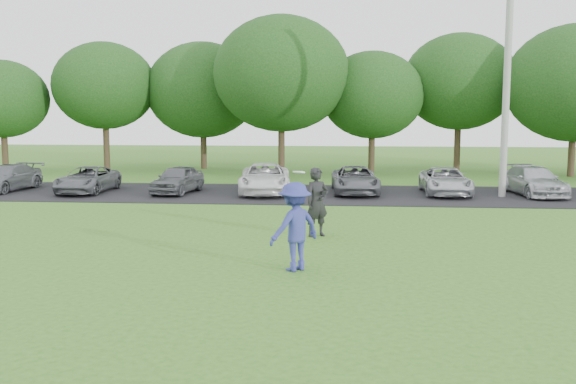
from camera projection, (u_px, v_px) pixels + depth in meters
The scene contains 7 objects.
ground at pixel (274, 271), 14.05m from camera, with size 100.00×100.00×0.00m, color #33661D.
parking_lot at pixel (308, 194), 26.89m from camera, with size 32.00×6.50×0.03m, color black.
utility_pole at pixel (507, 70), 25.33m from camera, with size 0.28×0.28×10.19m, color #A0A19C.
frisbee_player at pixel (295, 226), 13.98m from camera, with size 1.41×1.39×2.22m.
camera_bystander at pixel (317, 202), 17.80m from camera, with size 0.84×0.78×1.92m.
parked_cars at pixel (314, 180), 26.82m from camera, with size 28.09×4.85×1.24m.
tree_row at pixel (346, 85), 35.78m from camera, with size 42.39×9.85×8.64m.
Camera 1 is at (1.55, -13.63, 3.49)m, focal length 40.00 mm.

